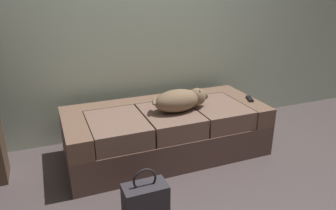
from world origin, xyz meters
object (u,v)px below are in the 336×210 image
object	(u,v)px
dog_tan	(181,100)
handbag	(145,199)
couch	(166,131)
tv_remote	(250,99)

from	to	relation	value
dog_tan	handbag	distance (m)	1.01
couch	tv_remote	world-z (taller)	tv_remote
dog_tan	couch	bearing A→B (deg)	136.29
couch	handbag	bearing A→B (deg)	-121.03
couch	dog_tan	distance (m)	0.37
couch	dog_tan	size ratio (longest dim) A/B	3.17
dog_tan	tv_remote	world-z (taller)	dog_tan
tv_remote	handbag	size ratio (longest dim) A/B	0.40
tv_remote	couch	bearing A→B (deg)	-165.79
dog_tan	tv_remote	distance (m)	0.78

